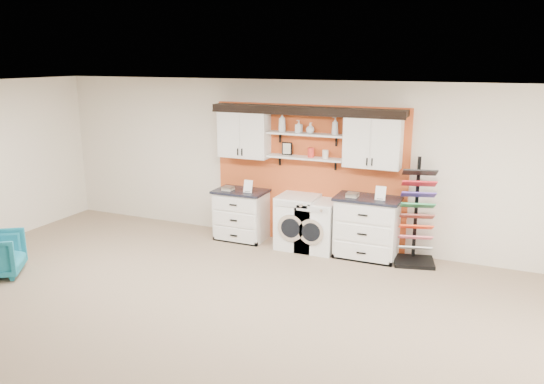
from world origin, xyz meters
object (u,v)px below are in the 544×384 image
at_px(base_cabinet_right, 367,227).
at_px(washer, 298,221).
at_px(base_cabinet_left, 241,214).
at_px(sample_rack, 416,231).
at_px(dryer, 318,225).

relative_size(base_cabinet_right, washer, 1.13).
bearing_deg(base_cabinet_left, washer, -0.18).
relative_size(washer, sample_rack, 0.54).
distance_m(base_cabinet_right, washer, 1.19).
bearing_deg(sample_rack, washer, 167.62).
relative_size(base_cabinet_right, dryer, 1.20).
relative_size(base_cabinet_left, dryer, 1.06).
distance_m(base_cabinet_left, base_cabinet_right, 2.26).
height_order(base_cabinet_left, washer, washer).
distance_m(base_cabinet_left, dryer, 1.43).
bearing_deg(base_cabinet_right, base_cabinet_left, 180.00).
distance_m(washer, sample_rack, 1.95).
height_order(dryer, sample_rack, sample_rack).
xyz_separation_m(washer, dryer, (0.36, 0.00, -0.02)).
distance_m(washer, dryer, 0.36).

